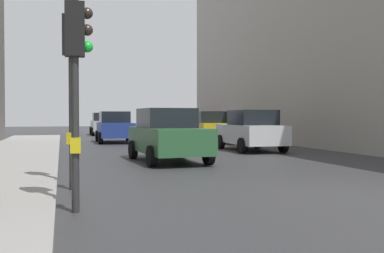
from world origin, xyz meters
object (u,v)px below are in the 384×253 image
at_px(car_white_compact, 251,130).
at_px(car_red_sedan, 176,124).
at_px(traffic_light_near_right, 73,66).
at_px(car_green_estate, 168,135).
at_px(car_blue_van, 115,127).
at_px(traffic_light_near_left, 76,63).
at_px(car_silver_hatchback, 103,124).
at_px(car_yellow_taxi, 210,127).

relative_size(car_white_compact, car_red_sedan, 1.00).
height_order(traffic_light_near_right, car_red_sedan, traffic_light_near_right).
distance_m(traffic_light_near_right, car_green_estate, 6.13).
height_order(car_green_estate, car_blue_van, same).
bearing_deg(traffic_light_near_left, car_blue_van, 81.74).
relative_size(traffic_light_near_right, car_silver_hatchback, 0.87).
bearing_deg(car_silver_hatchback, car_red_sedan, -28.27).
bearing_deg(car_white_compact, car_blue_van, 122.19).
bearing_deg(traffic_light_near_right, car_red_sedan, 70.99).
relative_size(traffic_light_near_left, car_silver_hatchback, 0.80).
distance_m(traffic_light_near_left, car_green_estate, 8.03).
xyz_separation_m(car_red_sedan, car_blue_van, (-5.49, -7.46, 0.00)).
bearing_deg(car_green_estate, car_yellow_taxi, 64.18).
bearing_deg(car_green_estate, car_silver_hatchback, 90.49).
bearing_deg(traffic_light_near_right, car_silver_hatchback, 83.63).
height_order(traffic_light_near_left, car_red_sedan, traffic_light_near_left).
bearing_deg(car_red_sedan, car_green_estate, -105.02).
bearing_deg(car_silver_hatchback, traffic_light_near_right, -96.37).
relative_size(car_green_estate, car_blue_van, 1.01).
relative_size(traffic_light_near_right, car_green_estate, 0.86).
height_order(traffic_light_near_left, car_yellow_taxi, traffic_light_near_left).
distance_m(car_yellow_taxi, car_blue_van, 5.40).
bearing_deg(car_silver_hatchback, traffic_light_near_left, -95.87).
xyz_separation_m(car_white_compact, car_silver_hatchback, (-4.68, 18.13, 0.00)).
bearing_deg(car_white_compact, car_yellow_taxi, 87.97).
bearing_deg(car_yellow_taxi, car_red_sedan, 88.00).
relative_size(car_white_compact, car_silver_hatchback, 1.00).
height_order(traffic_light_near_left, car_silver_hatchback, traffic_light_near_left).
relative_size(car_red_sedan, car_green_estate, 0.99).
height_order(traffic_light_near_left, car_white_compact, traffic_light_near_left).
height_order(traffic_light_near_left, traffic_light_near_right, traffic_light_near_right).
distance_m(traffic_light_near_left, car_blue_van, 18.82).
relative_size(car_silver_hatchback, car_green_estate, 0.98).
bearing_deg(car_green_estate, car_red_sedan, 74.98).
bearing_deg(car_green_estate, car_white_compact, 37.54).
bearing_deg(car_white_compact, car_green_estate, -142.46).
relative_size(traffic_light_near_left, car_yellow_taxi, 0.79).
xyz_separation_m(traffic_light_near_left, car_blue_van, (2.69, 18.57, -1.45)).
xyz_separation_m(car_yellow_taxi, car_white_compact, (-0.22, -6.30, 0.00)).
relative_size(car_yellow_taxi, car_blue_van, 1.01).
distance_m(traffic_light_near_left, car_red_sedan, 27.32).
distance_m(car_red_sedan, car_blue_van, 9.26).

